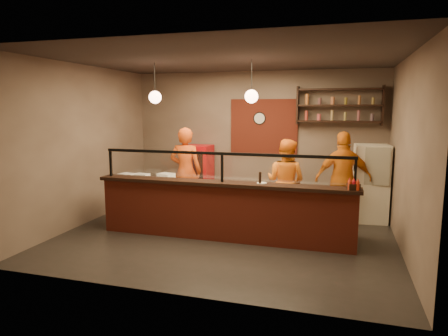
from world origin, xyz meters
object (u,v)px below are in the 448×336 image
(cook_left, at_px, (186,171))
(cook_mid, at_px, (286,182))
(cook_right, at_px, (343,179))
(condiment_caddy, at_px, (354,187))
(red_cooler, at_px, (199,175))
(pizza_dough, at_px, (242,185))
(pepper_mill, at_px, (260,178))
(fridge, at_px, (371,183))
(wall_clock, at_px, (260,118))

(cook_left, relative_size, cook_mid, 1.12)
(cook_right, bearing_deg, condiment_caddy, 80.87)
(red_cooler, xyz_separation_m, pizza_dough, (1.54, -1.82, 0.18))
(cook_left, distance_m, condiment_caddy, 3.80)
(pepper_mill, bearing_deg, red_cooler, 129.50)
(fridge, bearing_deg, pizza_dough, -154.41)
(fridge, bearing_deg, pepper_mill, -138.32)
(red_cooler, height_order, pizza_dough, red_cooler)
(cook_left, height_order, cook_mid, cook_left)
(cook_mid, bearing_deg, cook_left, 16.94)
(cook_right, distance_m, pepper_mill, 2.10)
(wall_clock, distance_m, fridge, 2.91)
(condiment_caddy, height_order, pepper_mill, pepper_mill)
(cook_mid, xyz_separation_m, red_cooler, (-2.27, 1.06, -0.14))
(cook_mid, distance_m, condiment_caddy, 1.94)
(pepper_mill, bearing_deg, condiment_caddy, -2.36)
(wall_clock, height_order, cook_right, wall_clock)
(wall_clock, relative_size, red_cooler, 0.21)
(fridge, bearing_deg, condiment_caddy, -105.62)
(cook_mid, bearing_deg, pepper_mill, 98.62)
(red_cooler, distance_m, pepper_mill, 3.19)
(wall_clock, height_order, condiment_caddy, wall_clock)
(cook_left, relative_size, red_cooler, 1.33)
(wall_clock, bearing_deg, cook_left, -136.98)
(cook_right, xyz_separation_m, red_cooler, (-3.39, 0.87, -0.22))
(cook_right, xyz_separation_m, pizza_dough, (-1.85, -0.96, -0.04))
(cook_left, distance_m, cook_right, 3.33)
(cook_left, relative_size, cook_right, 1.02)
(fridge, relative_size, condiment_caddy, 8.88)
(wall_clock, xyz_separation_m, condiment_caddy, (2.10, -2.82, -0.99))
(cook_right, distance_m, pizza_dough, 2.08)
(wall_clock, relative_size, fridge, 0.19)
(condiment_caddy, bearing_deg, fridge, 79.16)
(wall_clock, height_order, cook_left, wall_clock)
(cook_mid, relative_size, fridge, 1.08)
(red_cooler, bearing_deg, condiment_caddy, -33.41)
(cook_mid, distance_m, pepper_mill, 1.43)
(fridge, height_order, condiment_caddy, fridge)
(condiment_caddy, bearing_deg, red_cooler, 144.71)
(wall_clock, xyz_separation_m, cook_right, (1.95, -1.18, -1.15))
(cook_mid, height_order, pepper_mill, cook_mid)
(fridge, height_order, pepper_mill, fridge)
(cook_mid, distance_m, fridge, 1.79)
(pepper_mill, bearing_deg, wall_clock, 101.79)
(cook_right, relative_size, pepper_mill, 9.25)
(wall_clock, height_order, pizza_dough, wall_clock)
(cook_left, bearing_deg, cook_mid, 173.17)
(cook_left, bearing_deg, condiment_caddy, 151.67)
(cook_left, xyz_separation_m, cook_mid, (2.21, -0.08, -0.10))
(red_cooler, relative_size, pizza_dough, 2.88)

